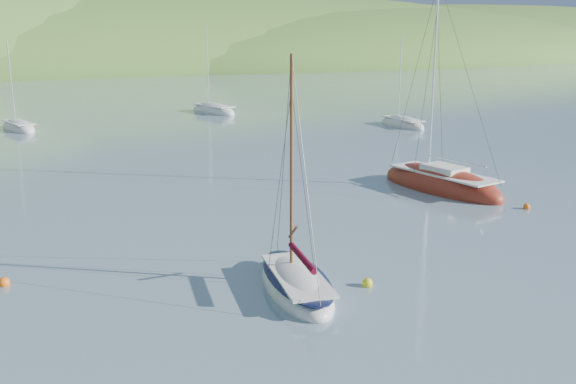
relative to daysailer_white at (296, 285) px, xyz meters
name	(u,v)px	position (x,y,z in m)	size (l,w,h in m)	color
ground	(373,304)	(1.92, -2.35, -0.22)	(700.00, 700.00, 0.00)	slate
daysailer_white	(296,285)	(0.00, 0.00, 0.00)	(3.32, 6.41, 9.38)	silver
sloop_red	(441,185)	(15.07, 10.23, 0.03)	(4.49, 9.49, 13.50)	maroon
distant_sloop_a	(19,128)	(-6.77, 47.62, -0.05)	(3.82, 6.87, 9.29)	silver
distant_sloop_b	(213,111)	(14.86, 51.80, -0.03)	(4.56, 8.20, 11.08)	silver
distant_sloop_d	(402,124)	(28.66, 33.24, -0.05)	(2.57, 6.80, 9.61)	silver
mooring_buoys	(293,257)	(1.33, 3.00, -0.10)	(26.78, 6.56, 0.43)	#C6D213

